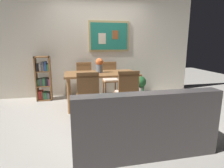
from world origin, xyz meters
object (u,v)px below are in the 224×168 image
dining_table (101,77)px  leather_couch (140,126)px  tv_remote (127,72)px  dining_chair_far_left (84,77)px  dining_chair_near_left (88,92)px  bookshelf (44,80)px  dining_chair_near_right (127,90)px  flower_vase (99,65)px  potted_ivy (140,84)px  dining_chair_far_right (110,76)px

dining_table → leather_couch: 1.89m
tv_remote → dining_chair_far_left: bearing=137.1°
dining_chair_near_left → bookshelf: (-0.95, 1.52, -0.02)m
dining_chair_near_right → leather_couch: bearing=-97.3°
dining_chair_near_right → flower_vase: size_ratio=2.86×
potted_ivy → flower_vase: 1.61m
bookshelf → potted_ivy: size_ratio=1.95×
dining_table → dining_chair_far_left: size_ratio=1.73×
dining_chair_far_right → dining_chair_near_right: bearing=-89.3°
dining_chair_far_right → potted_ivy: size_ratio=1.64×
leather_couch → tv_remote: size_ratio=11.11×
dining_table → dining_chair_far_left: bearing=112.4°
bookshelf → potted_ivy: 2.54m
tv_remote → bookshelf: bearing=156.1°
leather_couch → flower_vase: bearing=97.9°
dining_chair_far_right → flower_vase: 0.91m
potted_ivy → dining_chair_near_right: bearing=-118.2°
dining_chair_near_left → flower_vase: size_ratio=2.86×
bookshelf → tv_remote: (1.89, -0.84, 0.26)m
flower_vase → tv_remote: bearing=-9.4°
dining_chair_near_left → tv_remote: (0.94, 0.69, 0.23)m
dining_chair_far_right → bookshelf: bookshelf is taller
tv_remote → dining_chair_near_left: bearing=-143.7°
dining_chair_near_left → bookshelf: size_ratio=0.84×
dining_chair_near_right → bookshelf: (-1.68, 1.53, -0.02)m
dining_chair_near_left → tv_remote: bearing=36.3°
dining_chair_near_right → flower_vase: flower_vase is taller
bookshelf → potted_ivy: (2.53, 0.04, -0.23)m
dining_chair_near_left → leather_couch: 1.26m
leather_couch → flower_vase: size_ratio=5.66×
dining_chair_near_right → leather_couch: dining_chair_near_right is taller
dining_chair_far_right → bookshelf: (-1.66, 0.02, -0.02)m
bookshelf → tv_remote: size_ratio=6.69×
dining_chair_near_left → potted_ivy: dining_chair_near_left is taller
dining_chair_far_right → potted_ivy: 0.90m
dining_chair_near_left → tv_remote: size_ratio=5.61×
potted_ivy → flower_vase: flower_vase is taller
dining_table → leather_couch: bearing=-82.9°
dining_table → dining_chair_near_right: (0.37, -0.76, -0.12)m
tv_remote → leather_couch: bearing=-101.0°
dining_chair_far_left → flower_vase: flower_vase is taller
leather_couch → potted_ivy: size_ratio=3.24×
dining_chair_far_left → potted_ivy: size_ratio=1.64×
leather_couch → dining_table: bearing=97.1°
dining_table → tv_remote: tv_remote is taller
dining_chair_far_right → dining_chair_far_left: (-0.67, 0.01, 0.00)m
dining_chair_far_right → dining_chair_near_right: same height
dining_chair_near_right → potted_ivy: dining_chair_near_right is taller
potted_ivy → tv_remote: bearing=-126.0°
leather_couch → tv_remote: 1.87m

